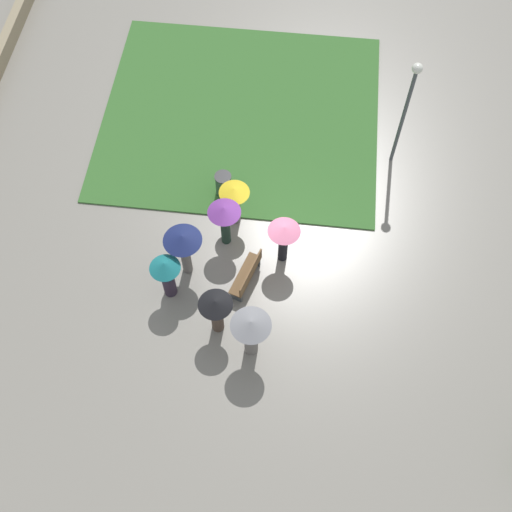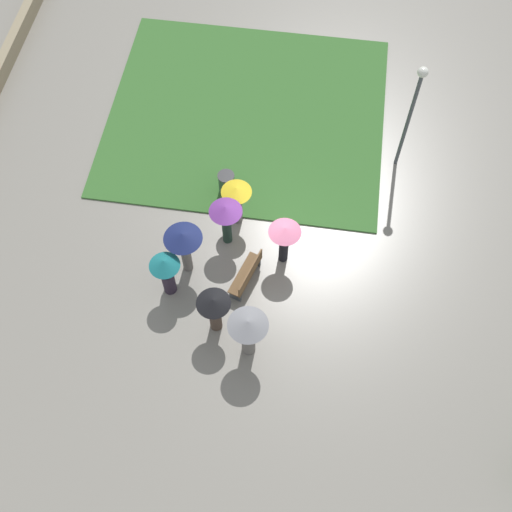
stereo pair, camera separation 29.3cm
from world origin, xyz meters
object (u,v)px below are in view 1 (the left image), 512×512
(trash_bin, at_px, (223,185))
(crowd_person_navy, at_px, (183,244))
(lamp_post, at_px, (408,102))
(crowd_person_black, at_px, (216,310))
(park_bench, at_px, (247,275))
(crowd_person_pink, at_px, (284,235))
(crowd_person_grey, at_px, (251,330))
(crowd_person_purple, at_px, (225,217))
(crowd_person_yellow, at_px, (235,199))
(crowd_person_teal, at_px, (166,273))

(trash_bin, bearing_deg, crowd_person_navy, -13.50)
(lamp_post, distance_m, crowd_person_black, 8.64)
(trash_bin, relative_size, crowd_person_black, 0.52)
(park_bench, relative_size, crowd_person_black, 0.91)
(crowd_person_pink, bearing_deg, crowd_person_navy, -155.18)
(crowd_person_pink, xyz_separation_m, crowd_person_grey, (3.15, -0.62, 0.06))
(park_bench, xyz_separation_m, crowd_person_purple, (-1.40, -0.84, 0.92))
(trash_bin, bearing_deg, crowd_person_grey, 15.88)
(crowd_person_yellow, height_order, crowd_person_teal, crowd_person_teal)
(trash_bin, bearing_deg, crowd_person_pink, 43.75)
(park_bench, bearing_deg, crowd_person_pink, 152.59)
(trash_bin, relative_size, crowd_person_yellow, 0.53)
(crowd_person_pink, distance_m, crowd_person_grey, 3.21)
(crowd_person_teal, bearing_deg, lamp_post, 51.26)
(crowd_person_navy, height_order, crowd_person_black, crowd_person_navy)
(crowd_person_purple, height_order, crowd_person_grey, crowd_person_grey)
(park_bench, xyz_separation_m, crowd_person_pink, (-0.98, 0.98, 0.86))
(crowd_person_grey, bearing_deg, crowd_person_yellow, 106.81)
(crowd_person_navy, bearing_deg, lamp_post, 109.96)
(crowd_person_black, xyz_separation_m, crowd_person_teal, (-0.99, -1.59, -0.00))
(trash_bin, distance_m, crowd_person_yellow, 1.36)
(park_bench, bearing_deg, crowd_person_teal, -57.76)
(lamp_post, xyz_separation_m, crowd_person_grey, (7.43, -3.98, -1.41))
(crowd_person_purple, bearing_deg, lamp_post, -104.30)
(lamp_post, bearing_deg, crowd_person_purple, -53.36)
(crowd_person_grey, bearing_deg, trash_bin, 109.63)
(crowd_person_navy, xyz_separation_m, crowd_person_teal, (0.83, -0.39, -0.33))
(crowd_person_purple, xyz_separation_m, crowd_person_pink, (0.43, 1.83, -0.06))
(crowd_person_navy, xyz_separation_m, crowd_person_grey, (2.41, 2.25, -0.14))
(crowd_person_yellow, distance_m, crowd_person_navy, 2.35)
(park_bench, xyz_separation_m, crowd_person_yellow, (-2.21, -0.65, 0.74))
(crowd_person_black, bearing_deg, crowd_person_grey, -159.42)
(trash_bin, relative_size, crowd_person_pink, 0.52)
(crowd_person_yellow, bearing_deg, park_bench, -41.19)
(crowd_person_navy, bearing_deg, crowd_person_grey, 24.17)
(park_bench, xyz_separation_m, crowd_person_teal, (0.59, -2.28, 0.72))
(trash_bin, height_order, crowd_person_black, crowd_person_black)
(trash_bin, relative_size, crowd_person_navy, 0.46)
(lamp_post, height_order, crowd_person_black, lamp_post)
(lamp_post, xyz_separation_m, crowd_person_navy, (5.03, -6.23, -1.27))
(crowd_person_purple, relative_size, crowd_person_grey, 0.94)
(lamp_post, bearing_deg, crowd_person_teal, -48.52)
(crowd_person_teal, bearing_deg, park_bench, 24.32)
(park_bench, distance_m, crowd_person_navy, 2.17)
(park_bench, height_order, lamp_post, lamp_post)
(crowd_person_purple, height_order, crowd_person_teal, crowd_person_purple)
(lamp_post, distance_m, crowd_person_grey, 8.55)
(crowd_person_purple, bearing_deg, crowd_person_pink, -154.05)
(crowd_person_yellow, relative_size, crowd_person_teal, 0.97)
(park_bench, bearing_deg, trash_bin, -142.38)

